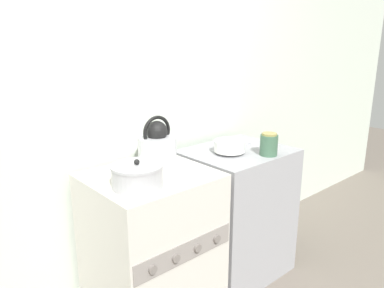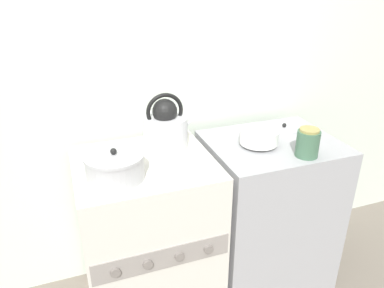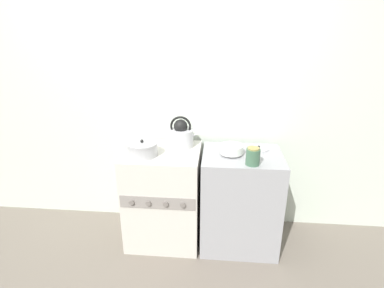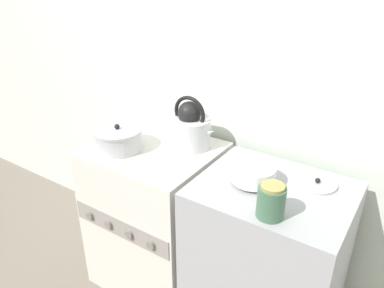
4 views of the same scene
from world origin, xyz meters
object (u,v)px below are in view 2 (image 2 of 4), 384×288
(cooking_pot, at_px, (115,166))
(loose_pot_lid, at_px, (284,128))
(storage_jar, at_px, (308,143))
(enamel_bowl, at_px, (259,137))
(kettle, at_px, (166,127))
(stove, at_px, (148,237))

(cooking_pot, relative_size, loose_pot_lid, 1.50)
(cooking_pot, distance_m, storage_jar, 0.91)
(enamel_bowl, height_order, storage_jar, storage_jar)
(cooking_pot, bearing_deg, kettle, 38.35)
(stove, bearing_deg, loose_pot_lid, 8.03)
(stove, height_order, loose_pot_lid, loose_pot_lid)
(stove, distance_m, kettle, 0.59)
(stove, distance_m, storage_jar, 0.94)
(stove, xyz_separation_m, kettle, (0.15, 0.13, 0.55))
(kettle, relative_size, enamel_bowl, 1.44)
(kettle, distance_m, cooking_pot, 0.38)
(loose_pot_lid, bearing_deg, kettle, 179.04)
(cooking_pot, xyz_separation_m, loose_pot_lid, (0.99, 0.22, -0.05))
(cooking_pot, bearing_deg, storage_jar, -6.74)
(storage_jar, relative_size, loose_pot_lid, 0.82)
(storage_jar, bearing_deg, stove, 164.34)
(cooking_pot, height_order, enamel_bowl, cooking_pot)
(kettle, relative_size, loose_pot_lid, 1.64)
(kettle, xyz_separation_m, storage_jar, (0.61, -0.34, -0.03))
(kettle, distance_m, storage_jar, 0.70)
(kettle, relative_size, storage_jar, 2.00)
(kettle, xyz_separation_m, enamel_bowl, (0.45, -0.16, -0.06))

